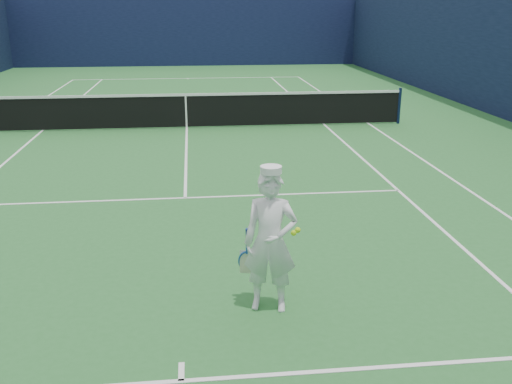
{
  "coord_description": "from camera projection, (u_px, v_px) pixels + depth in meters",
  "views": [
    {
      "loc": [
        0.2,
        -16.56,
        3.44
      ],
      "look_at": [
        1.03,
        -9.08,
        0.96
      ],
      "focal_mm": 40.0,
      "sensor_mm": 36.0,
      "label": 1
    }
  ],
  "objects": [
    {
      "name": "ground",
      "position": [
        187.0,
        128.0,
        16.68
      ],
      "size": [
        80.0,
        80.0,
        0.0
      ],
      "primitive_type": "plane",
      "color": "#26652B",
      "rests_on": "ground"
    },
    {
      "name": "court_markings",
      "position": [
        187.0,
        128.0,
        16.68
      ],
      "size": [
        11.03,
        23.83,
        0.01
      ],
      "color": "white",
      "rests_on": "ground"
    },
    {
      "name": "windscreen_fence",
      "position": [
        184.0,
        58.0,
        16.06
      ],
      "size": [
        20.12,
        36.12,
        4.0
      ],
      "color": "#0E1436",
      "rests_on": "ground"
    },
    {
      "name": "tennis_net",
      "position": [
        186.0,
        109.0,
        16.51
      ],
      "size": [
        12.88,
        0.09,
        1.07
      ],
      "color": "#141E4C",
      "rests_on": "ground"
    },
    {
      "name": "tennis_player",
      "position": [
        270.0,
        241.0,
        6.54
      ],
      "size": [
        0.74,
        0.61,
        1.75
      ],
      "rotation": [
        0.0,
        0.0,
        -0.23
      ],
      "color": "white",
      "rests_on": "ground"
    }
  ]
}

